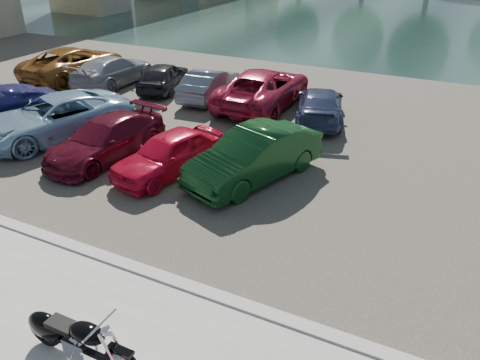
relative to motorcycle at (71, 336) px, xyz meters
The scene contains 15 objects.
kerb 2.63m from the motorcycle, 65.35° to the left, with size 60.00×0.30×0.14m, color #A5A39C.
parking_lot 11.41m from the motorcycle, 84.58° to the left, with size 60.00×18.00×0.04m, color #443F37.
river 40.36m from the motorcycle, 88.47° to the left, with size 120.00×40.00×0.00m, color #1B312E.
motorcycle is the anchor object (origin of this frame).
car_1 12.00m from the motorcycle, 145.44° to the left, with size 1.48×4.23×1.39m, color #151440.
car_2 10.29m from the motorcycle, 136.69° to the left, with size 2.41×5.22×1.45m, color #8FB6D1.
car_3 8.15m from the motorcycle, 126.45° to the left, with size 1.76×4.32×1.25m, color #580C1D.
car_4 6.95m from the motorcycle, 110.53° to the left, with size 1.49×3.71×1.26m, color red.
car_5 7.28m from the motorcycle, 90.29° to the left, with size 1.55×4.44×1.46m, color #0F3817.
car_6 17.94m from the motorcycle, 133.41° to the left, with size 2.50×5.41×1.50m, color brown.
car_7 16.36m from the motorcycle, 127.31° to the left, with size 1.87×4.60×1.34m, color #999AA2.
car_8 15.20m from the motorcycle, 118.74° to the left, with size 1.47×3.66×1.25m, color black.
car_9 14.06m from the motorcycle, 110.25° to the left, with size 1.33×3.82×1.26m, color slate.
car_10 13.52m from the motorcycle, 100.24° to the left, with size 2.54×5.50×1.53m, color #AB1C3A.
car_11 12.77m from the motorcycle, 89.23° to the left, with size 1.70×4.19×1.22m, color navy.
Camera 1 is at (3.87, -4.10, 6.43)m, focal length 35.00 mm.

